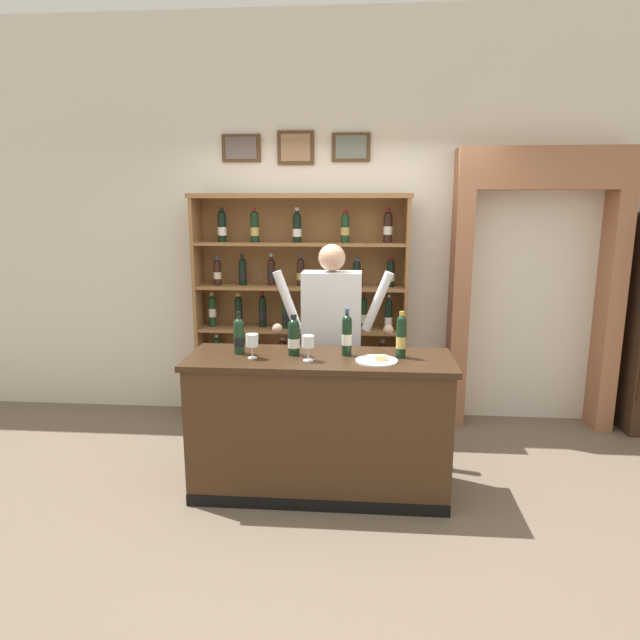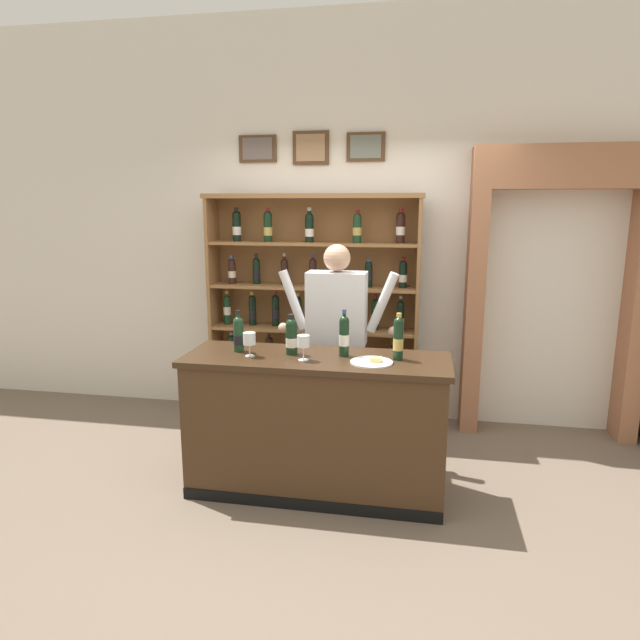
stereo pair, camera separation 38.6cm
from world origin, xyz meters
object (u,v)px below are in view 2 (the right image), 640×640
at_px(shopkeeper, 337,326).
at_px(tasting_bottle_grappa, 344,335).
at_px(tasting_bottle_prosecco, 292,336).
at_px(wine_glass_right, 303,342).
at_px(cheese_plate, 372,362).
at_px(tasting_counter, 316,425).
at_px(tasting_bottle_rosso, 398,338).
at_px(tasting_bottle_bianco, 239,334).
at_px(wine_shelf, 313,305).
at_px(wine_glass_spare, 249,339).

height_order(shopkeeper, tasting_bottle_grappa, shopkeeper).
height_order(tasting_bottle_prosecco, wine_glass_right, tasting_bottle_prosecco).
bearing_deg(cheese_plate, tasting_counter, 167.78).
bearing_deg(tasting_counter, cheese_plate, -12.22).
distance_m(tasting_counter, tasting_bottle_rosso, 0.83).
distance_m(tasting_bottle_bianco, tasting_bottle_rosso, 1.09).
xyz_separation_m(tasting_counter, tasting_bottle_bianco, (-0.55, 0.04, 0.61)).
distance_m(wine_shelf, wine_glass_right, 1.39).
height_order(tasting_bottle_bianco, tasting_bottle_rosso, tasting_bottle_rosso).
bearing_deg(wine_glass_right, wine_glass_spare, 175.14).
height_order(tasting_bottle_grappa, wine_glass_right, tasting_bottle_grappa).
relative_size(wine_shelf, cheese_plate, 7.51).
distance_m(shopkeeper, tasting_bottle_bianco, 0.81).
distance_m(wine_glass_right, wine_glass_spare, 0.37).
bearing_deg(wine_shelf, tasting_bottle_bianco, -102.76).
bearing_deg(wine_glass_spare, tasting_counter, 8.59).
bearing_deg(tasting_counter, tasting_bottle_bianco, 175.64).
relative_size(wine_glass_right, cheese_plate, 0.62).
xyz_separation_m(shopkeeper, tasting_bottle_rosso, (0.49, -0.56, 0.07)).
height_order(shopkeeper, tasting_bottle_prosecco, shopkeeper).
xyz_separation_m(tasting_bottle_rosso, cheese_plate, (-0.16, -0.12, -0.14)).
height_order(tasting_counter, cheese_plate, cheese_plate).
relative_size(shopkeeper, cheese_plate, 6.12).
distance_m(tasting_bottle_grappa, wine_glass_right, 0.29).
xyz_separation_m(shopkeeper, wine_glass_right, (-0.11, -0.70, 0.04)).
xyz_separation_m(tasting_bottle_grappa, tasting_bottle_rosso, (0.36, -0.02, 0.00)).
xyz_separation_m(tasting_bottle_bianco, cheese_plate, (0.93, -0.12, -0.12)).
xyz_separation_m(tasting_bottle_grappa, cheese_plate, (0.20, -0.14, -0.13)).
bearing_deg(tasting_counter, wine_glass_spare, -171.41).
bearing_deg(tasting_bottle_grappa, cheese_plate, -34.53).
xyz_separation_m(tasting_bottle_prosecco, tasting_bottle_rosso, (0.71, -0.00, 0.02)).
bearing_deg(tasting_bottle_rosso, tasting_bottle_bianco, 179.62).
relative_size(shopkeeper, tasting_bottle_prosecco, 6.04).
relative_size(tasting_bottle_prosecco, wine_glass_right, 1.64).
height_order(tasting_bottle_prosecco, cheese_plate, tasting_bottle_prosecco).
distance_m(shopkeeper, wine_glass_spare, 0.82).
bearing_deg(tasting_bottle_grappa, tasting_bottle_prosecco, -177.09).
xyz_separation_m(wine_shelf, tasting_bottle_prosecco, (0.09, -1.24, 0.01)).
bearing_deg(tasting_counter, wine_glass_right, -123.91).
height_order(wine_shelf, shopkeeper, wine_shelf).
bearing_deg(tasting_bottle_rosso, tasting_bottle_grappa, 176.54).
height_order(tasting_counter, wine_glass_spare, wine_glass_spare).
relative_size(tasting_counter, tasting_bottle_prosecco, 6.43).
bearing_deg(tasting_bottle_prosecco, wine_glass_right, -51.00).
relative_size(wine_shelf, tasting_bottle_rosso, 6.59).
height_order(tasting_bottle_bianco, tasting_bottle_grappa, tasting_bottle_grappa).
distance_m(wine_shelf, tasting_counter, 1.43).
bearing_deg(tasting_bottle_grappa, tasting_bottle_bianco, -178.86).
bearing_deg(wine_glass_right, tasting_counter, 56.09).
height_order(wine_shelf, tasting_bottle_bianco, wine_shelf).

